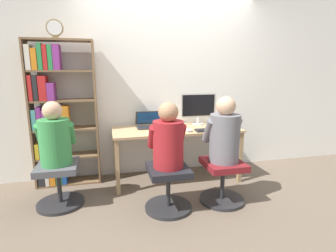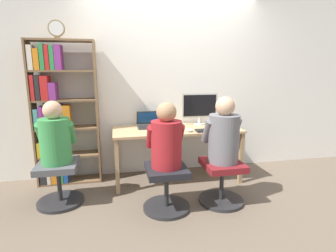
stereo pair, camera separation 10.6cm
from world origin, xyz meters
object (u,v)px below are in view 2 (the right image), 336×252
laptop (151,124)px  person_near_shelf (55,137)px  office_chair_left (222,180)px  keyboard (211,130)px  office_chair_side (59,181)px  office_chair_right (166,185)px  desktop_monitor (200,107)px  bookshelf (57,114)px  desk_clock (56,29)px  person_at_monitor (224,134)px  person_at_laptop (166,139)px

laptop → person_near_shelf: bearing=-153.8°
laptop → office_chair_left: 1.24m
keyboard → office_chair_side: bearing=-175.0°
office_chair_right → office_chair_side: bearing=162.5°
desktop_monitor → bookshelf: 1.94m
office_chair_side → bookshelf: bearing=98.0°
desktop_monitor → laptop: (-0.72, -0.05, -0.20)m
desk_clock → bookshelf: bearing=148.9°
person_at_monitor → person_near_shelf: bearing=169.3°
person_at_monitor → person_at_laptop: 0.65m
bookshelf → office_chair_side: bearing=-82.0°
person_at_laptop → bookshelf: (-1.25, 0.96, 0.16)m
person_at_laptop → keyboard: bearing=37.2°
desktop_monitor → bookshelf: bearing=-179.6°
desk_clock → office_chair_side: size_ratio=0.42×
laptop → office_chair_right: size_ratio=0.73×
keyboard → office_chair_left: keyboard is taller
laptop → person_at_laptop: bearing=-87.9°
person_at_monitor → person_near_shelf: person_at_monitor is taller
laptop → office_chair_side: bearing=-153.6°
office_chair_right → person_at_laptop: size_ratio=0.74×
office_chair_left → office_chair_side: 1.85m
person_at_monitor → desk_clock: size_ratio=3.41×
keyboard → office_chair_right: (-0.69, -0.53, -0.47)m
bookshelf → person_near_shelf: 0.62m
keyboard → person_at_laptop: size_ratio=0.57×
person_at_monitor → office_chair_side: person_at_monitor is taller
office_chair_right → person_at_laptop: bearing=90.0°
keyboard → person_near_shelf: size_ratio=0.57×
keyboard → office_chair_side: 1.93m
desktop_monitor → bookshelf: (-1.94, -0.01, -0.03)m
laptop → bookshelf: bearing=178.4°
keyboard → office_chair_right: keyboard is taller
office_chair_right → office_chair_side: same height
person_near_shelf → keyboard: bearing=4.8°
office_chair_left → keyboard: bearing=85.4°
office_chair_right → office_chair_side: (-1.17, 0.37, 0.00)m
person_at_monitor → person_near_shelf: size_ratio=1.06×
office_chair_left → person_at_laptop: bearing=-178.2°
office_chair_right → office_chair_left: bearing=2.2°
keyboard → person_at_laptop: bearing=-142.8°
laptop → office_chair_side: 1.36m
person_at_laptop → person_near_shelf: person_at_laptop is taller
desktop_monitor → office_chair_right: size_ratio=1.04×
keyboard → bookshelf: bearing=167.3°
bookshelf → person_near_shelf: bearing=-81.9°
keyboard → office_chair_left: bearing=-94.6°
person_at_monitor → bookshelf: 2.13m
office_chair_right → desk_clock: bearing=141.9°
person_at_laptop → bookshelf: size_ratio=0.37×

